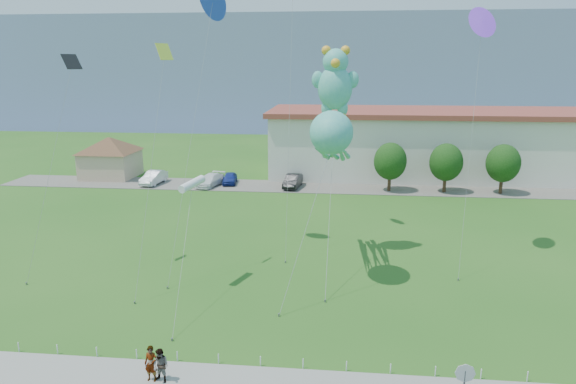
{
  "coord_description": "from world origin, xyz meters",
  "views": [
    {
      "loc": [
        4.45,
        -22.4,
        13.71
      ],
      "look_at": [
        1.34,
        8.0,
        6.11
      ],
      "focal_mm": 32.0,
      "sensor_mm": 36.0,
      "label": 1
    }
  ],
  "objects_px": {
    "pavilion": "(110,153)",
    "octopus_kite": "(331,141)",
    "warehouse": "(513,143)",
    "pedestrian_left": "(151,364)",
    "teddy_bear_kite": "(335,82)",
    "parked_car_black": "(293,181)",
    "parked_car_silver": "(154,177)",
    "parked_car_blue": "(230,178)",
    "stop_sign": "(465,378)",
    "pedestrian_right": "(161,366)",
    "parked_car_white": "(210,180)"
  },
  "relations": [
    {
      "from": "pavilion",
      "to": "octopus_kite",
      "type": "bearing_deg",
      "value": -45.24
    },
    {
      "from": "warehouse",
      "to": "pedestrian_left",
      "type": "relative_size",
      "value": 36.82
    },
    {
      "from": "pavilion",
      "to": "teddy_bear_kite",
      "type": "distance_m",
      "value": 37.9
    },
    {
      "from": "pedestrian_left",
      "to": "parked_car_black",
      "type": "height_order",
      "value": "pedestrian_left"
    },
    {
      "from": "pedestrian_left",
      "to": "parked_car_silver",
      "type": "relative_size",
      "value": 0.36
    },
    {
      "from": "teddy_bear_kite",
      "to": "parked_car_black",
      "type": "bearing_deg",
      "value": 103.42
    },
    {
      "from": "pedestrian_left",
      "to": "octopus_kite",
      "type": "relative_size",
      "value": 0.15
    },
    {
      "from": "warehouse",
      "to": "pedestrian_left",
      "type": "bearing_deg",
      "value": -122.17
    },
    {
      "from": "pedestrian_left",
      "to": "parked_car_black",
      "type": "xyz_separation_m",
      "value": [
        2.76,
        37.6,
        -0.12
      ]
    },
    {
      "from": "octopus_kite",
      "to": "teddy_bear_kite",
      "type": "xyz_separation_m",
      "value": [
        0.09,
        4.45,
        3.48
      ]
    },
    {
      "from": "octopus_kite",
      "to": "parked_car_blue",
      "type": "bearing_deg",
      "value": 115.48
    },
    {
      "from": "parked_car_blue",
      "to": "pedestrian_left",
      "type": "bearing_deg",
      "value": -88.71
    },
    {
      "from": "stop_sign",
      "to": "pedestrian_left",
      "type": "bearing_deg",
      "value": 174.94
    },
    {
      "from": "parked_car_black",
      "to": "stop_sign",
      "type": "bearing_deg",
      "value": -68.88
    },
    {
      "from": "pavilion",
      "to": "octopus_kite",
      "type": "height_order",
      "value": "octopus_kite"
    },
    {
      "from": "teddy_bear_kite",
      "to": "warehouse",
      "type": "bearing_deg",
      "value": 53.48
    },
    {
      "from": "warehouse",
      "to": "pedestrian_right",
      "type": "xyz_separation_m",
      "value": [
        -29.13,
        -47.11,
        -3.24
      ]
    },
    {
      "from": "pedestrian_left",
      "to": "pedestrian_right",
      "type": "bearing_deg",
      "value": -3.6
    },
    {
      "from": "octopus_kite",
      "to": "parked_car_silver",
      "type": "bearing_deg",
      "value": 130.54
    },
    {
      "from": "warehouse",
      "to": "parked_car_blue",
      "type": "xyz_separation_m",
      "value": [
        -34.39,
        -8.33,
        -3.42
      ]
    },
    {
      "from": "parked_car_silver",
      "to": "stop_sign",
      "type": "bearing_deg",
      "value": -49.89
    },
    {
      "from": "pedestrian_right",
      "to": "octopus_kite",
      "type": "relative_size",
      "value": 0.14
    },
    {
      "from": "warehouse",
      "to": "teddy_bear_kite",
      "type": "height_order",
      "value": "teddy_bear_kite"
    },
    {
      "from": "parked_car_blue",
      "to": "parked_car_black",
      "type": "xyz_separation_m",
      "value": [
        7.57,
        -1.12,
        0.1
      ]
    },
    {
      "from": "pedestrian_right",
      "to": "parked_car_silver",
      "type": "relative_size",
      "value": 0.34
    },
    {
      "from": "warehouse",
      "to": "pavilion",
      "type": "bearing_deg",
      "value": -173.16
    },
    {
      "from": "octopus_kite",
      "to": "teddy_bear_kite",
      "type": "relative_size",
      "value": 0.75
    },
    {
      "from": "teddy_bear_kite",
      "to": "parked_car_white",
      "type": "bearing_deg",
      "value": 125.83
    },
    {
      "from": "parked_car_blue",
      "to": "parked_car_white",
      "type": "bearing_deg",
      "value": -150.73
    },
    {
      "from": "warehouse",
      "to": "teddy_bear_kite",
      "type": "bearing_deg",
      "value": -126.52
    },
    {
      "from": "pedestrian_right",
      "to": "parked_car_black",
      "type": "bearing_deg",
      "value": 103.47
    },
    {
      "from": "stop_sign",
      "to": "teddy_bear_kite",
      "type": "xyz_separation_m",
      "value": [
        -5.49,
        18.5,
        10.66
      ]
    },
    {
      "from": "parked_car_white",
      "to": "warehouse",
      "type": "bearing_deg",
      "value": 29.18
    },
    {
      "from": "parked_car_white",
      "to": "pedestrian_left",
      "type": "bearing_deg",
      "value": -65.44
    },
    {
      "from": "teddy_bear_kite",
      "to": "stop_sign",
      "type": "bearing_deg",
      "value": -73.47
    },
    {
      "from": "parked_car_silver",
      "to": "parked_car_blue",
      "type": "relative_size",
      "value": 1.22
    },
    {
      "from": "stop_sign",
      "to": "pedestrian_right",
      "type": "xyz_separation_m",
      "value": [
        -12.63,
        1.1,
        -0.98
      ]
    },
    {
      "from": "parked_car_white",
      "to": "parked_car_black",
      "type": "xyz_separation_m",
      "value": [
        9.58,
        0.29,
        0.06
      ]
    },
    {
      "from": "parked_car_white",
      "to": "octopus_kite",
      "type": "relative_size",
      "value": 0.42
    },
    {
      "from": "octopus_kite",
      "to": "parked_car_black",
      "type": "bearing_deg",
      "value": 100.85
    },
    {
      "from": "parked_car_black",
      "to": "teddy_bear_kite",
      "type": "height_order",
      "value": "teddy_bear_kite"
    },
    {
      "from": "stop_sign",
      "to": "parked_car_black",
      "type": "relative_size",
      "value": 0.55
    },
    {
      "from": "parked_car_silver",
      "to": "parked_car_black",
      "type": "bearing_deg",
      "value": 5.2
    },
    {
      "from": "pavilion",
      "to": "pedestrian_left",
      "type": "bearing_deg",
      "value": -63.56
    },
    {
      "from": "pedestrian_left",
      "to": "parked_car_blue",
      "type": "distance_m",
      "value": 39.02
    },
    {
      "from": "parked_car_silver",
      "to": "parked_car_white",
      "type": "distance_m",
      "value": 6.89
    },
    {
      "from": "warehouse",
      "to": "octopus_kite",
      "type": "distance_m",
      "value": 40.97
    },
    {
      "from": "pedestrian_left",
      "to": "parked_car_white",
      "type": "distance_m",
      "value": 37.93
    },
    {
      "from": "parked_car_white",
      "to": "teddy_bear_kite",
      "type": "relative_size",
      "value": 0.31
    },
    {
      "from": "pedestrian_left",
      "to": "teddy_bear_kite",
      "type": "relative_size",
      "value": 0.11
    }
  ]
}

